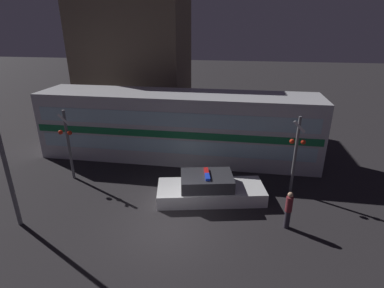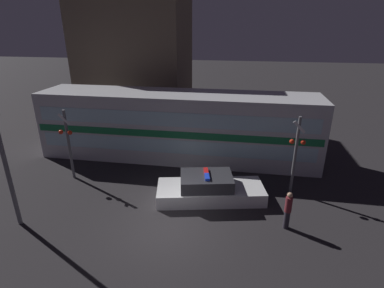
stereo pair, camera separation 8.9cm
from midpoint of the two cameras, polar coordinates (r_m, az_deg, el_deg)
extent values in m
plane|color=#262326|center=(12.42, -4.38, -15.67)|extent=(120.00, 120.00, 0.00)
cube|color=silver|center=(17.79, -2.60, 3.48)|extent=(16.17, 3.09, 3.92)
cube|color=#19723F|center=(16.36, -3.73, 1.78)|extent=(15.85, 0.03, 0.39)
cube|color=silver|center=(16.61, -3.67, -0.50)|extent=(15.36, 0.02, 0.78)
cube|color=silver|center=(16.08, -3.80, 4.67)|extent=(15.36, 0.02, 0.78)
cube|color=silver|center=(14.08, 3.69, -9.14)|extent=(5.16, 2.82, 0.63)
cube|color=#333338|center=(13.76, 2.94, -7.01)|extent=(2.63, 2.08, 0.57)
cube|color=blue|center=(13.35, 3.07, -6.28)|extent=(0.31, 0.59, 0.12)
cube|color=red|center=(13.85, 2.87, -5.19)|extent=(0.31, 0.59, 0.12)
cylinder|color=#2D2833|center=(12.76, 17.75, -13.55)|extent=(0.23, 0.23, 0.76)
cylinder|color=maroon|center=(12.38, 18.12, -10.89)|extent=(0.27, 0.27, 0.64)
sphere|color=tan|center=(12.17, 18.36, -9.22)|extent=(0.21, 0.21, 0.21)
cylinder|color=slate|center=(14.63, 19.19, -2.20)|extent=(0.14, 0.14, 3.79)
sphere|color=red|center=(14.18, 18.67, 0.43)|extent=(0.22, 0.22, 0.22)
sphere|color=red|center=(14.27, 20.60, 0.31)|extent=(0.22, 0.22, 0.22)
cube|color=white|center=(14.05, 19.96, 3.03)|extent=(0.58, 0.03, 0.58)
cylinder|color=slate|center=(16.42, -22.22, -0.20)|extent=(0.14, 0.14, 3.69)
sphere|color=red|center=(16.20, -23.57, 2.10)|extent=(0.22, 0.22, 0.22)
sphere|color=red|center=(15.94, -22.09, 2.02)|extent=(0.22, 0.22, 0.22)
cube|color=white|center=(15.91, -23.09, 4.37)|extent=(0.58, 0.03, 0.58)
cylinder|color=slate|center=(13.39, -31.48, -4.85)|extent=(0.17, 0.17, 4.54)
cube|color=brown|center=(25.19, -10.51, 15.73)|extent=(8.03, 6.30, 10.05)
camera|label=1|loc=(0.04, -89.84, 0.07)|focal=28.00mm
camera|label=2|loc=(0.04, 90.16, -0.07)|focal=28.00mm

